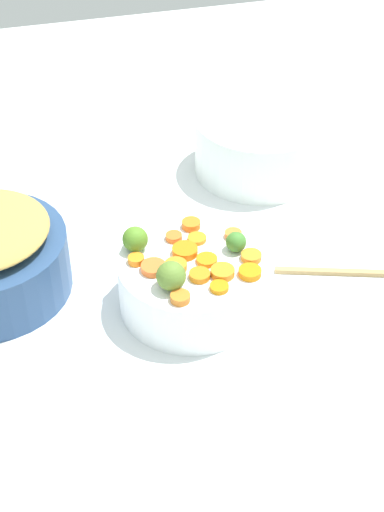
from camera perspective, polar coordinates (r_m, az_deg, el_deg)
tabletop at (r=1.22m, az=1.28°, el=-4.51°), size 2.40×2.40×0.02m
serving_bowl_carrots at (r=1.20m, az=0.00°, el=-2.01°), size 0.23×0.23×0.09m
carrot_slice_0 at (r=1.14m, az=0.57°, el=-1.43°), size 0.03×0.03×0.01m
carrot_slice_1 at (r=1.21m, az=0.37°, el=1.30°), size 0.04×0.04×0.01m
carrot_slice_2 at (r=1.14m, az=2.27°, el=-1.20°), size 0.05×0.05×0.01m
carrot_slice_3 at (r=1.15m, az=4.30°, el=-1.21°), size 0.05×0.05×0.01m
carrot_slice_4 at (r=1.18m, az=-0.53°, el=0.38°), size 0.04×0.04×0.01m
carrot_slice_5 at (r=1.10m, az=-0.87°, el=-3.09°), size 0.04×0.04×0.01m
carrot_slice_6 at (r=1.17m, az=1.19°, el=-0.28°), size 0.05×0.05×0.01m
carrot_slice_7 at (r=1.12m, az=2.11°, el=-2.30°), size 0.04×0.04×0.01m
carrot_slice_8 at (r=1.23m, az=-0.25°, el=2.32°), size 0.04×0.04×0.01m
carrot_slice_9 at (r=1.17m, az=-4.14°, el=-0.27°), size 0.03×0.03×0.01m
carrot_slice_10 at (r=1.17m, az=4.39°, el=-0.04°), size 0.04×0.04×0.01m
carrot_slice_11 at (r=1.21m, az=-1.36°, el=1.42°), size 0.03×0.03×0.01m
carrot_slice_12 at (r=1.15m, az=-1.21°, el=-0.74°), size 0.05×0.05×0.01m
carrot_slice_13 at (r=1.22m, az=3.06°, el=1.60°), size 0.03×0.03×0.01m
carrot_slice_14 at (r=1.15m, az=-2.86°, el=-0.87°), size 0.04×0.04×0.01m
brussels_sprout_0 at (r=1.11m, az=-1.55°, el=-1.47°), size 0.04×0.04×0.04m
brussels_sprout_1 at (r=1.18m, az=3.27°, el=1.05°), size 0.03×0.03×0.03m
brussels_sprout_2 at (r=1.18m, az=-4.21°, el=1.25°), size 0.04×0.04×0.04m
casserole_dish at (r=1.51m, az=5.00°, el=8.20°), size 0.25×0.25×0.11m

